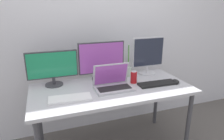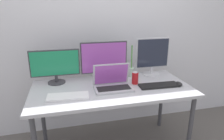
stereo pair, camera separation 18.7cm
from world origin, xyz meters
name	(u,v)px [view 2 (the right image)]	position (x,y,z in m)	size (l,w,h in m)	color
wall_back	(100,24)	(0.00, 0.59, 1.30)	(7.00, 0.08, 2.60)	silver
work_desk	(112,93)	(0.00, 0.00, 0.67)	(1.55, 0.74, 0.74)	#424247
monitor_left	(55,65)	(-0.53, 0.25, 0.93)	(0.49, 0.18, 0.35)	#38383D
monitor_center	(104,60)	(-0.02, 0.26, 0.95)	(0.50, 0.22, 0.41)	#38383D
monitor_right	(152,56)	(0.53, 0.26, 0.96)	(0.39, 0.20, 0.43)	silver
laptop_silver	(112,83)	(0.00, -0.02, 0.80)	(0.36, 0.23, 0.24)	#B7B7BC
keyboard_main	(159,85)	(0.46, -0.09, 0.75)	(0.40, 0.13, 0.02)	black
keyboard_aux	(68,97)	(-0.43, -0.13, 0.75)	(0.36, 0.15, 0.02)	white
mouse_by_keyboard	(179,84)	(0.67, -0.11, 0.76)	(0.06, 0.10, 0.03)	black
soda_can_near_keyboard	(135,78)	(0.25, 0.04, 0.80)	(0.07, 0.07, 0.13)	red
bamboo_vase	(131,71)	(0.29, 0.26, 0.81)	(0.07, 0.07, 0.36)	#B2D1B7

